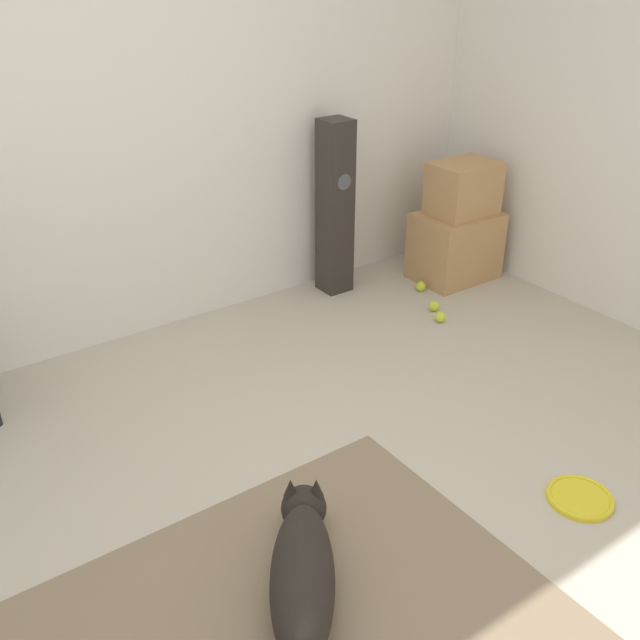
{
  "coord_description": "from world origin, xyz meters",
  "views": [
    {
      "loc": [
        -1.1,
        -1.54,
        2.03
      ],
      "look_at": [
        0.61,
        0.89,
        0.45
      ],
      "focal_mm": 40.0,
      "sensor_mm": 36.0,
      "label": 1
    }
  ],
  "objects_px": {
    "frisbee": "(580,498)",
    "floor_speaker": "(335,208)",
    "dog": "(303,569)",
    "tennis_ball_near_speaker": "(421,286)",
    "cardboard_box_lower": "(455,246)",
    "cardboard_box_upper": "(463,189)",
    "tennis_ball_by_boxes": "(434,306)",
    "tennis_ball_loose_on_carpet": "(440,317)"
  },
  "relations": [
    {
      "from": "cardboard_box_lower",
      "to": "tennis_ball_loose_on_carpet",
      "type": "xyz_separation_m",
      "value": [
        -0.53,
        -0.43,
        -0.19
      ]
    },
    {
      "from": "dog",
      "to": "frisbee",
      "type": "bearing_deg",
      "value": -11.78
    },
    {
      "from": "dog",
      "to": "tennis_ball_near_speaker",
      "type": "distance_m",
      "value": 2.59
    },
    {
      "from": "floor_speaker",
      "to": "tennis_ball_loose_on_carpet",
      "type": "height_order",
      "value": "floor_speaker"
    },
    {
      "from": "floor_speaker",
      "to": "tennis_ball_loose_on_carpet",
      "type": "distance_m",
      "value": 0.94
    },
    {
      "from": "cardboard_box_lower",
      "to": "dog",
      "type": "bearing_deg",
      "value": -144.96
    },
    {
      "from": "cardboard_box_upper",
      "to": "tennis_ball_by_boxes",
      "type": "height_order",
      "value": "cardboard_box_upper"
    },
    {
      "from": "tennis_ball_near_speaker",
      "to": "tennis_ball_loose_on_carpet",
      "type": "height_order",
      "value": "same"
    },
    {
      "from": "cardboard_box_upper",
      "to": "dog",
      "type": "bearing_deg",
      "value": -145.27
    },
    {
      "from": "tennis_ball_near_speaker",
      "to": "tennis_ball_loose_on_carpet",
      "type": "relative_size",
      "value": 1.0
    },
    {
      "from": "cardboard_box_lower",
      "to": "tennis_ball_near_speaker",
      "type": "height_order",
      "value": "cardboard_box_lower"
    },
    {
      "from": "cardboard_box_lower",
      "to": "tennis_ball_near_speaker",
      "type": "xyz_separation_m",
      "value": [
        -0.33,
        -0.04,
        -0.19
      ]
    },
    {
      "from": "dog",
      "to": "floor_speaker",
      "type": "bearing_deg",
      "value": 51.24
    },
    {
      "from": "tennis_ball_by_boxes",
      "to": "tennis_ball_near_speaker",
      "type": "distance_m",
      "value": 0.29
    },
    {
      "from": "dog",
      "to": "frisbee",
      "type": "height_order",
      "value": "dog"
    },
    {
      "from": "frisbee",
      "to": "cardboard_box_upper",
      "type": "distance_m",
      "value": 2.31
    },
    {
      "from": "cardboard_box_lower",
      "to": "floor_speaker",
      "type": "xyz_separation_m",
      "value": [
        -0.77,
        0.32,
        0.33
      ]
    },
    {
      "from": "frisbee",
      "to": "dog",
      "type": "bearing_deg",
      "value": 168.22
    },
    {
      "from": "floor_speaker",
      "to": "tennis_ball_near_speaker",
      "type": "relative_size",
      "value": 16.79
    },
    {
      "from": "cardboard_box_upper",
      "to": "floor_speaker",
      "type": "height_order",
      "value": "floor_speaker"
    },
    {
      "from": "dog",
      "to": "tennis_ball_loose_on_carpet",
      "type": "distance_m",
      "value": 2.19
    },
    {
      "from": "cardboard_box_lower",
      "to": "cardboard_box_upper",
      "type": "height_order",
      "value": "cardboard_box_upper"
    },
    {
      "from": "frisbee",
      "to": "cardboard_box_lower",
      "type": "bearing_deg",
      "value": 58.84
    },
    {
      "from": "tennis_ball_by_boxes",
      "to": "tennis_ball_near_speaker",
      "type": "xyz_separation_m",
      "value": [
        0.13,
        0.26,
        0.0
      ]
    },
    {
      "from": "tennis_ball_loose_on_carpet",
      "to": "cardboard_box_upper",
      "type": "bearing_deg",
      "value": 37.79
    },
    {
      "from": "dog",
      "to": "tennis_ball_by_boxes",
      "type": "bearing_deg",
      "value": 35.44
    },
    {
      "from": "floor_speaker",
      "to": "tennis_ball_near_speaker",
      "type": "distance_m",
      "value": 0.77
    },
    {
      "from": "cardboard_box_lower",
      "to": "floor_speaker",
      "type": "relative_size",
      "value": 0.49
    },
    {
      "from": "frisbee",
      "to": "tennis_ball_by_boxes",
      "type": "height_order",
      "value": "tennis_ball_by_boxes"
    },
    {
      "from": "cardboard_box_upper",
      "to": "tennis_ball_loose_on_carpet",
      "type": "distance_m",
      "value": 0.91
    },
    {
      "from": "floor_speaker",
      "to": "tennis_ball_by_boxes",
      "type": "relative_size",
      "value": 16.79
    },
    {
      "from": "frisbee",
      "to": "floor_speaker",
      "type": "xyz_separation_m",
      "value": [
        0.38,
        2.22,
        0.54
      ]
    },
    {
      "from": "cardboard_box_lower",
      "to": "tennis_ball_loose_on_carpet",
      "type": "relative_size",
      "value": 8.16
    },
    {
      "from": "floor_speaker",
      "to": "tennis_ball_near_speaker",
      "type": "bearing_deg",
      "value": -39.02
    },
    {
      "from": "frisbee",
      "to": "cardboard_box_lower",
      "type": "distance_m",
      "value": 2.23
    },
    {
      "from": "cardboard_box_lower",
      "to": "tennis_ball_near_speaker",
      "type": "distance_m",
      "value": 0.39
    },
    {
      "from": "tennis_ball_near_speaker",
      "to": "tennis_ball_by_boxes",
      "type": "bearing_deg",
      "value": -116.24
    },
    {
      "from": "frisbee",
      "to": "tennis_ball_loose_on_carpet",
      "type": "xyz_separation_m",
      "value": [
        0.62,
        1.47,
        0.02
      ]
    },
    {
      "from": "floor_speaker",
      "to": "dog",
      "type": "bearing_deg",
      "value": -128.76
    },
    {
      "from": "dog",
      "to": "tennis_ball_loose_on_carpet",
      "type": "relative_size",
      "value": 13.05
    },
    {
      "from": "dog",
      "to": "tennis_ball_near_speaker",
      "type": "height_order",
      "value": "dog"
    },
    {
      "from": "cardboard_box_lower",
      "to": "tennis_ball_loose_on_carpet",
      "type": "distance_m",
      "value": 0.71
    }
  ]
}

